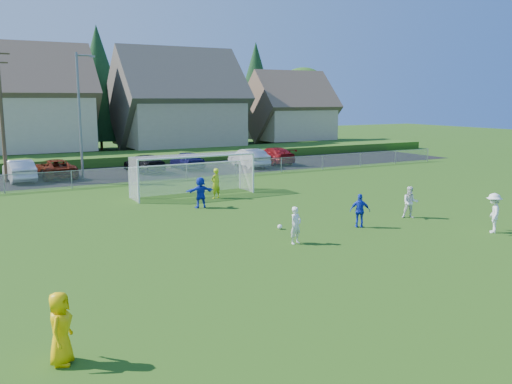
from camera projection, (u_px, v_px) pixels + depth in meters
ground at (365, 265)px, 19.17m from camera, size 160.00×160.00×0.00m
asphalt_lot at (137, 172)px, 42.90m from camera, size 60.00×60.00×0.00m
grass_embankment at (113, 158)px, 49.31m from camera, size 70.00×6.00×0.80m
soccer_ball at (280, 227)px, 24.35m from camera, size 0.22×0.22×0.22m
referee at (60, 328)px, 11.89m from camera, size 0.84×0.96×1.66m
player_white_a at (296, 225)px, 21.84m from camera, size 0.63×0.51×1.52m
player_white_b at (410, 202)px, 26.50m from camera, size 0.97×0.93×1.57m
player_white_c at (493, 213)px, 23.61m from camera, size 1.27×1.24×1.75m
player_blue_a at (360, 211)px, 24.60m from camera, size 0.96×0.83×1.54m
player_blue_b at (201, 192)px, 29.03m from camera, size 1.59×0.65×1.67m
goalkeeper at (216, 183)px, 31.72m from camera, size 0.75×0.62×1.78m
car_b at (19, 170)px, 38.37m from camera, size 1.94×4.76×1.54m
car_c at (55, 169)px, 39.91m from camera, size 2.64×5.17×1.40m
car_d at (144, 163)px, 43.09m from camera, size 2.54×5.01×1.39m
car_e at (187, 160)px, 44.90m from camera, size 1.76×4.38×1.49m
car_f at (249, 158)px, 46.40m from camera, size 1.77×4.75×1.55m
car_g at (273, 156)px, 48.60m from camera, size 2.15×5.11×1.47m
soccer_goal at (192, 168)px, 32.74m from camera, size 7.42×1.90×2.50m
chainlink_fence at (160, 173)px, 38.05m from camera, size 52.06×0.06×1.20m
streetlight at (80, 112)px, 38.67m from camera, size 1.38×0.18×9.00m
utility_pole at (1, 108)px, 37.07m from camera, size 1.60×0.26×10.00m
houses_row at (111, 83)px, 55.50m from camera, size 53.90×11.45×13.27m
tree_row at (89, 88)px, 60.54m from camera, size 65.98×12.36×13.80m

